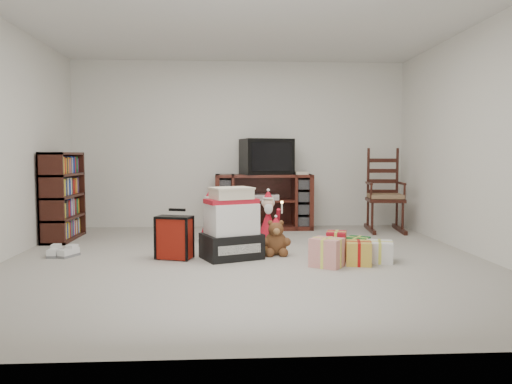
# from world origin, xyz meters

# --- Properties ---
(room) EXTENTS (5.01, 5.01, 2.51)m
(room) POSITION_xyz_m (0.00, 0.00, 1.25)
(room) COLOR #B9B2A9
(room) RESTS_ON ground
(tv_stand) EXTENTS (1.42, 0.51, 0.81)m
(tv_stand) POSITION_xyz_m (0.34, 2.22, 0.41)
(tv_stand) COLOR #4C1B15
(tv_stand) RESTS_ON floor
(bookshelf) EXTENTS (0.31, 0.92, 1.13)m
(bookshelf) POSITION_xyz_m (-2.32, 1.45, 0.54)
(bookshelf) COLOR #33140E
(bookshelf) RESTS_ON floor
(rocking_chair) EXTENTS (0.59, 0.88, 1.24)m
(rocking_chair) POSITION_xyz_m (2.07, 1.97, 0.42)
(rocking_chair) COLOR #33140E
(rocking_chair) RESTS_ON floor
(gift_pile) EXTENTS (0.70, 0.62, 0.74)m
(gift_pile) POSITION_xyz_m (-0.15, 0.11, 0.32)
(gift_pile) COLOR black
(gift_pile) RESTS_ON floor
(red_suitcase) EXTENTS (0.39, 0.28, 0.53)m
(red_suitcase) POSITION_xyz_m (-0.75, 0.10, 0.23)
(red_suitcase) COLOR maroon
(red_suitcase) RESTS_ON floor
(stocking) EXTENTS (0.29, 0.18, 0.59)m
(stocking) POSITION_xyz_m (0.00, 0.20, 0.29)
(stocking) COLOR #0C711E
(stocking) RESTS_ON floor
(teddy_bear) EXTENTS (0.25, 0.22, 0.38)m
(teddy_bear) POSITION_xyz_m (0.33, 0.27, 0.17)
(teddy_bear) COLOR brown
(teddy_bear) RESTS_ON floor
(santa_figurine) EXTENTS (0.32, 0.31, 0.66)m
(santa_figurine) POSITION_xyz_m (0.31, 1.03, 0.25)
(santa_figurine) COLOR #B51324
(santa_figurine) RESTS_ON floor
(mrs_claus_figurine) EXTENTS (0.32, 0.31, 0.66)m
(mrs_claus_figurine) POSITION_xyz_m (-0.41, 1.17, 0.26)
(mrs_claus_figurine) COLOR #B51324
(mrs_claus_figurine) RESTS_ON floor
(sneaker_pair) EXTENTS (0.31, 0.27, 0.09)m
(sneaker_pair) POSITION_xyz_m (-1.98, 0.31, 0.04)
(sneaker_pair) COLOR white
(sneaker_pair) RESTS_ON floor
(gift_cluster) EXTENTS (0.74, 0.83, 0.25)m
(gift_cluster) POSITION_xyz_m (1.11, -0.14, 0.13)
(gift_cluster) COLOR #AD1321
(gift_cluster) RESTS_ON floor
(crt_television) EXTENTS (0.81, 0.66, 0.52)m
(crt_television) POSITION_xyz_m (0.38, 2.25, 1.07)
(crt_television) COLOR black
(crt_television) RESTS_ON tv_stand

